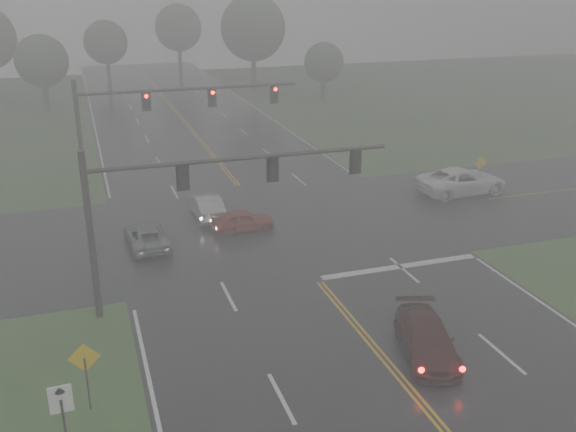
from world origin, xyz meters
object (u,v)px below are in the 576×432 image
object	(u,v)px
pickup_white	(461,193)
signal_gantry_far	(151,112)
car_grey	(148,247)
signal_gantry_near	(188,193)
sedan_maroon	(425,354)
sedan_red	(243,231)
sedan_silver	(207,217)

from	to	relation	value
pickup_white	signal_gantry_far	xyz separation A→B (m)	(-19.56, 6.67, 5.50)
car_grey	signal_gantry_near	distance (m)	8.81
sedan_maroon	sedan_red	size ratio (longest dim) A/B	1.29
sedan_red	sedan_silver	distance (m)	3.26
signal_gantry_far	car_grey	bearing A→B (deg)	-100.37
car_grey	signal_gantry_far	xyz separation A→B (m)	(1.70, 9.31, 5.50)
sedan_silver	pickup_white	bearing A→B (deg)	175.51
sedan_maroon	signal_gantry_near	world-z (taller)	signal_gantry_near
signal_gantry_near	signal_gantry_far	bearing A→B (deg)	88.42
sedan_red	sedan_silver	world-z (taller)	sedan_silver
signal_gantry_near	signal_gantry_far	distance (m)	16.33
sedan_maroon	car_grey	world-z (taller)	sedan_maroon
pickup_white	signal_gantry_far	world-z (taller)	signal_gantry_far
sedan_maroon	signal_gantry_near	xyz separation A→B (m)	(-7.77, 7.09, 5.18)
sedan_silver	signal_gantry_far	bearing A→B (deg)	-69.89
sedan_red	sedan_maroon	bearing A→B (deg)	-167.95
sedan_maroon	sedan_silver	xyz separation A→B (m)	(-5.03, 17.65, 0.00)
sedan_maroon	pickup_white	xyz separation A→B (m)	(12.24, 16.75, 0.00)
pickup_white	sedan_red	bearing A→B (deg)	94.65
sedan_maroon	signal_gantry_far	distance (m)	25.15
signal_gantry_near	car_grey	bearing A→B (deg)	100.14
sedan_silver	signal_gantry_near	xyz separation A→B (m)	(-2.74, -10.55, 5.18)
sedan_silver	sedan_maroon	bearing A→B (deg)	104.40
sedan_maroon	car_grey	size ratio (longest dim) A/B	1.06
car_grey	signal_gantry_far	bearing A→B (deg)	-103.97
sedan_maroon	signal_gantry_far	bearing A→B (deg)	123.40
sedan_silver	signal_gantry_near	size ratio (longest dim) A/B	0.32
sedan_silver	signal_gantry_far	size ratio (longest dim) A/B	0.30
sedan_red	car_grey	size ratio (longest dim) A/B	0.83
sedan_maroon	pickup_white	world-z (taller)	pickup_white
sedan_red	car_grey	world-z (taller)	sedan_red
sedan_maroon	signal_gantry_near	size ratio (longest dim) A/B	0.35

